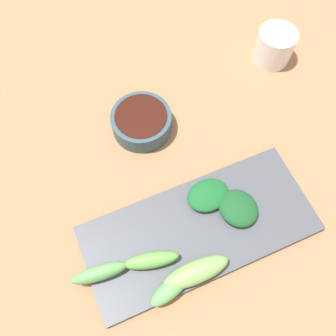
{
  "coord_description": "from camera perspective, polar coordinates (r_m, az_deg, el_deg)",
  "views": [
    {
      "loc": [
        0.17,
        -0.09,
        0.55
      ],
      "look_at": [
        -0.04,
        0.01,
        0.05
      ],
      "focal_mm": 37.22,
      "sensor_mm": 36.0,
      "label": 1
    }
  ],
  "objects": [
    {
      "name": "tabletop",
      "position": [
        0.57,
        1.1,
        -5.3
      ],
      "size": [
        2.1,
        2.1,
        0.02
      ],
      "primitive_type": "cube",
      "color": "#976D49",
      "rests_on": "ground"
    },
    {
      "name": "sauce_bowl",
      "position": [
        0.61,
        -4.56,
        7.55
      ],
      "size": [
        0.1,
        0.1,
        0.04
      ],
      "color": "#304958",
      "rests_on": "tabletop"
    },
    {
      "name": "serving_plate",
      "position": [
        0.54,
        5.1,
        -9.89
      ],
      "size": [
        0.15,
        0.35,
        0.01
      ],
      "primitive_type": "cube",
      "color": "#454A50",
      "rests_on": "tabletop"
    },
    {
      "name": "broccoli_stalk_0",
      "position": [
        0.51,
        -2.69,
        -14.84
      ],
      "size": [
        0.04,
        0.08,
        0.03
      ],
      "primitive_type": "ellipsoid",
      "rotation": [
        0.0,
        0.0,
        -0.23
      ],
      "color": "#60AC46",
      "rests_on": "serving_plate"
    },
    {
      "name": "broccoli_leafy_1",
      "position": [
        0.55,
        11.44,
        -6.45
      ],
      "size": [
        0.08,
        0.07,
        0.02
      ],
      "primitive_type": "ellipsoid",
      "rotation": [
        0.0,
        0.0,
        0.3
      ],
      "color": "#184D24",
      "rests_on": "serving_plate"
    },
    {
      "name": "broccoli_stalk_2",
      "position": [
        0.52,
        -11.17,
        -16.51
      ],
      "size": [
        0.03,
        0.08,
        0.03
      ],
      "primitive_type": "ellipsoid",
      "rotation": [
        0.0,
        0.0,
        -0.11
      ],
      "color": "#5DA857",
      "rests_on": "serving_plate"
    },
    {
      "name": "broccoli_stalk_3",
      "position": [
        0.51,
        0.59,
        -18.98
      ],
      "size": [
        0.05,
        0.08,
        0.02
      ],
      "primitive_type": "ellipsoid",
      "rotation": [
        0.0,
        0.0,
        0.29
      ],
      "color": "#5CA856",
      "rests_on": "serving_plate"
    },
    {
      "name": "broccoli_leafy_4",
      "position": [
        0.55,
        6.57,
        -4.43
      ],
      "size": [
        0.06,
        0.07,
        0.02
      ],
      "primitive_type": "ellipsoid",
      "rotation": [
        0.0,
        0.0,
        0.09
      ],
      "color": "#175D27",
      "rests_on": "serving_plate"
    },
    {
      "name": "broccoli_stalk_5",
      "position": [
        0.51,
        4.63,
        -16.62
      ],
      "size": [
        0.03,
        0.1,
        0.03
      ],
      "primitive_type": "ellipsoid",
      "rotation": [
        0.0,
        0.0,
        -0.02
      ],
      "color": "#78AE57",
      "rests_on": "serving_plate"
    },
    {
      "name": "tea_cup",
      "position": [
        0.73,
        17.01,
        18.53
      ],
      "size": [
        0.07,
        0.07,
        0.06
      ],
      "primitive_type": "cylinder",
      "color": "silver",
      "rests_on": "tabletop"
    }
  ]
}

